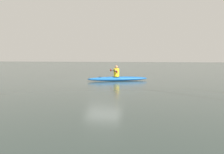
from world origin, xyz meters
TOP-DOWN VIEW (x-y plane):
  - ground_plane at (0.00, 0.00)m, footprint 160.00×160.00m
  - kayak at (-1.02, -0.15)m, footprint 4.11×2.45m
  - kayaker at (-0.91, -0.09)m, footprint 1.08×2.10m

SIDE VIEW (x-z plane):
  - ground_plane at x=0.00m, z-range 0.00..0.00m
  - kayak at x=-1.02m, z-range 0.00..0.32m
  - kayaker at x=-0.91m, z-range 0.25..1.04m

